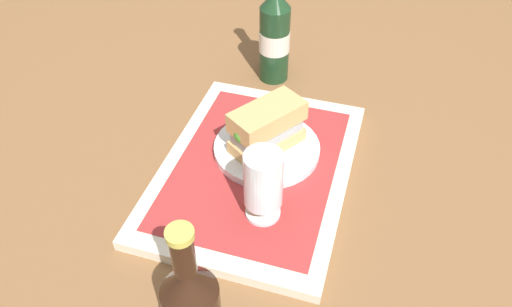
{
  "coord_description": "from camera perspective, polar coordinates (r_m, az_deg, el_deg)",
  "views": [
    {
      "loc": [
        0.59,
        0.18,
        0.63
      ],
      "look_at": [
        0.0,
        0.0,
        0.05
      ],
      "focal_mm": 34.65,
      "sensor_mm": 36.0,
      "label": 1
    }
  ],
  "objects": [
    {
      "name": "ground_plane",
      "position": [
        0.88,
        0.0,
        -2.38
      ],
      "size": [
        3.0,
        3.0,
        0.0
      ],
      "primitive_type": "plane",
      "color": "brown"
    },
    {
      "name": "tray",
      "position": [
        0.87,
        0.0,
        -1.92
      ],
      "size": [
        0.44,
        0.32,
        0.02
      ],
      "primitive_type": "cube",
      "color": "beige",
      "rests_on": "ground_plane"
    },
    {
      "name": "placemat",
      "position": [
        0.86,
        0.0,
        -1.42
      ],
      "size": [
        0.38,
        0.27,
        0.0
      ],
      "primitive_type": "cube",
      "color": "#9E2D2D",
      "rests_on": "tray"
    },
    {
      "name": "plate",
      "position": [
        0.89,
        1.26,
        0.6
      ],
      "size": [
        0.19,
        0.19,
        0.01
      ],
      "primitive_type": "cylinder",
      "color": "white",
      "rests_on": "placemat"
    },
    {
      "name": "sandwich",
      "position": [
        0.85,
        1.13,
        2.99
      ],
      "size": [
        0.14,
        0.13,
        0.08
      ],
      "rotation": [
        0.0,
        0.0,
        -0.59
      ],
      "color": "tan",
      "rests_on": "plate"
    },
    {
      "name": "beer_glass",
      "position": [
        0.74,
        0.85,
        -3.57
      ],
      "size": [
        0.06,
        0.06,
        0.12
      ],
      "color": "silver",
      "rests_on": "placemat"
    },
    {
      "name": "second_bottle",
      "position": [
        1.06,
        2.16,
        13.52
      ],
      "size": [
        0.07,
        0.07,
        0.27
      ],
      "color": "#19381E",
      "rests_on": "ground_plane"
    }
  ]
}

